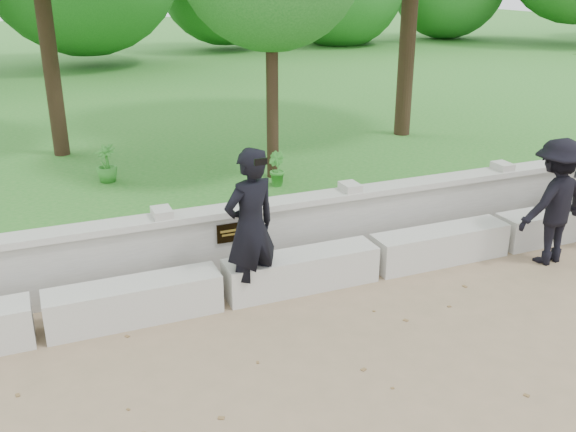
# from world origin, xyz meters

# --- Properties ---
(ground) EXTENTS (80.00, 80.00, 0.00)m
(ground) POSITION_xyz_m (0.00, 0.00, 0.00)
(ground) COLOR #8C7355
(ground) RESTS_ON ground
(lawn) EXTENTS (40.00, 22.00, 0.25)m
(lawn) POSITION_xyz_m (0.00, 14.00, 0.12)
(lawn) COLOR #1F691C
(lawn) RESTS_ON ground
(concrete_bench) EXTENTS (11.90, 0.45, 0.45)m
(concrete_bench) POSITION_xyz_m (0.00, 1.90, 0.22)
(concrete_bench) COLOR beige
(concrete_bench) RESTS_ON ground
(parapet_wall) EXTENTS (12.50, 0.35, 0.90)m
(parapet_wall) POSITION_xyz_m (0.00, 2.60, 0.46)
(parapet_wall) COLOR #B1AFA7
(parapet_wall) RESTS_ON ground
(man_main) EXTENTS (0.78, 0.72, 1.86)m
(man_main) POSITION_xyz_m (0.33, 1.80, 0.93)
(man_main) COLOR black
(man_main) RESTS_ON ground
(visitor_mid) EXTENTS (1.15, 0.76, 1.67)m
(visitor_mid) POSITION_xyz_m (4.31, 1.37, 0.83)
(visitor_mid) COLOR black
(visitor_mid) RESTS_ON ground
(shrub_b) EXTENTS (0.31, 0.36, 0.57)m
(shrub_b) POSITION_xyz_m (1.89, 5.01, 0.53)
(shrub_b) COLOR #35872E
(shrub_b) RESTS_ON lawn
(shrub_d) EXTENTS (0.48, 0.48, 0.64)m
(shrub_d) POSITION_xyz_m (-0.68, 6.29, 0.57)
(shrub_d) COLOR #35872E
(shrub_d) RESTS_ON lawn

